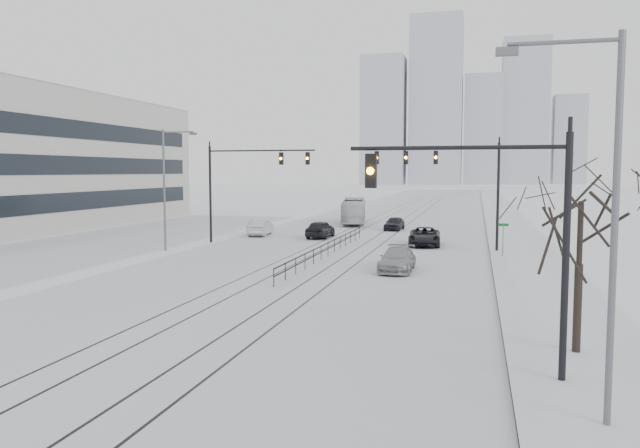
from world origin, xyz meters
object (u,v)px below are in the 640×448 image
at_px(sedan_nb_right, 397,260).
at_px(sedan_sb_outer, 260,227).
at_px(sedan_nb_far, 394,224).
at_px(bare_tree, 581,217).
at_px(sedan_sb_inner, 320,229).
at_px(box_truck, 354,211).
at_px(sedan_nb_front, 425,237).
at_px(traffic_mast_near, 505,221).

bearing_deg(sedan_nb_right, sedan_sb_outer, 129.88).
bearing_deg(sedan_nb_far, sedan_sb_outer, -139.39).
bearing_deg(sedan_sb_outer, bare_tree, 117.32).
bearing_deg(bare_tree, sedan_nb_far, 105.11).
bearing_deg(sedan_sb_inner, box_truck, -89.01).
relative_size(sedan_sb_outer, sedan_nb_right, 0.96).
height_order(sedan_sb_inner, sedan_sb_outer, sedan_sb_inner).
bearing_deg(bare_tree, sedan_sb_inner, 117.09).
bearing_deg(sedan_nb_far, sedan_nb_front, -67.71).
xyz_separation_m(sedan_nb_front, sedan_nb_right, (-0.54, -13.20, -0.04)).
xyz_separation_m(sedan_sb_outer, sedan_nb_right, (14.83, -17.51, -0.06)).
distance_m(bare_tree, box_truck, 50.68).
xyz_separation_m(traffic_mast_near, box_truck, (-14.18, 50.80, -3.12)).
bearing_deg(sedan_nb_far, sedan_sb_inner, -117.00).
xyz_separation_m(bare_tree, sedan_nb_far, (-11.20, 41.48, -3.81)).
relative_size(sedan_sb_outer, box_truck, 0.44).
height_order(sedan_nb_front, box_truck, box_truck).
bearing_deg(bare_tree, traffic_mast_near, -128.76).
distance_m(traffic_mast_near, sedan_sb_outer, 41.60).
height_order(bare_tree, sedan_sb_outer, bare_tree).
height_order(traffic_mast_near, bare_tree, traffic_mast_near).
distance_m(sedan_sb_inner, box_truck, 15.24).
distance_m(bare_tree, sedan_nb_right, 17.90).
bearing_deg(bare_tree, sedan_nb_front, 103.93).
bearing_deg(traffic_mast_near, sedan_sb_inner, 111.83).
distance_m(bare_tree, sedan_nb_front, 30.02).
xyz_separation_m(sedan_sb_outer, sedan_nb_far, (11.33, 8.26, -0.07)).
relative_size(sedan_sb_inner, box_truck, 0.44).
bearing_deg(traffic_mast_near, sedan_nb_front, 98.48).
xyz_separation_m(sedan_sb_inner, sedan_nb_front, (9.49, -3.67, -0.05)).
distance_m(sedan_sb_inner, sedan_nb_front, 10.18).
height_order(sedan_sb_inner, box_truck, box_truck).
bearing_deg(sedan_nb_front, sedan_sb_outer, 160.71).
bearing_deg(bare_tree, box_truck, 109.15).
distance_m(sedan_sb_outer, box_truck, 15.76).
bearing_deg(sedan_sb_inner, sedan_nb_far, -120.28).
bearing_deg(sedan_nb_far, traffic_mast_near, -74.31).
bearing_deg(sedan_sb_outer, box_truck, -118.99).
height_order(sedan_sb_outer, sedan_nb_front, sedan_sb_outer).
bearing_deg(sedan_sb_outer, sedan_nb_far, -150.73).
bearing_deg(sedan_nb_right, bare_tree, -64.24).
bearing_deg(box_truck, sedan_sb_inner, 80.54).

